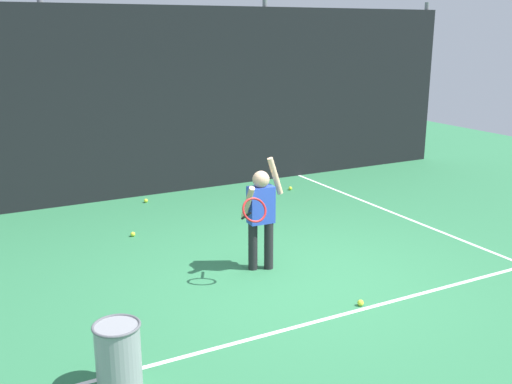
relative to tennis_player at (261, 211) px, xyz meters
The scene contains 13 objects.
ground_plane 0.90m from the tennis_player, 59.82° to the right, with size 20.00×20.00×0.00m, color #2D7247.
court_line_baseline 1.62m from the tennis_player, 79.37° to the right, with size 9.00×0.05×0.00m, color white.
court_line_sideline 3.04m from the tennis_player, 10.57° to the left, with size 0.05×9.00×0.00m, color white.
back_fence_windscreen 3.94m from the tennis_player, 86.02° to the left, with size 11.79×0.08×3.16m, color black.
fence_post_1 4.33m from the tennis_player, 112.94° to the left, with size 0.09×0.09×3.31m, color slate.
fence_post_2 4.56m from the tennis_player, 60.75° to the left, with size 0.09×0.09×3.31m, color slate.
fence_post_3 7.22m from the tennis_player, 32.94° to the left, with size 0.09×0.09×3.31m, color slate.
tennis_player is the anchor object (origin of this frame).
ball_hopper 2.72m from the tennis_player, 143.07° to the right, with size 0.38×0.38×0.56m.
tennis_ball_0 3.46m from the tennis_player, 95.78° to the left, with size 0.07×0.07×0.07m, color #CCE033.
tennis_ball_1 3.72m from the tennis_player, 53.30° to the left, with size 0.07×0.07×0.07m, color #CCE033.
tennis_ball_2 2.22m from the tennis_player, 118.69° to the left, with size 0.07×0.07×0.07m, color #CCE033.
tennis_ball_3 1.58m from the tennis_player, 71.13° to the right, with size 0.07×0.07×0.07m, color #CCE033.
Camera 1 is at (-3.40, -5.35, 2.78)m, focal length 41.60 mm.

